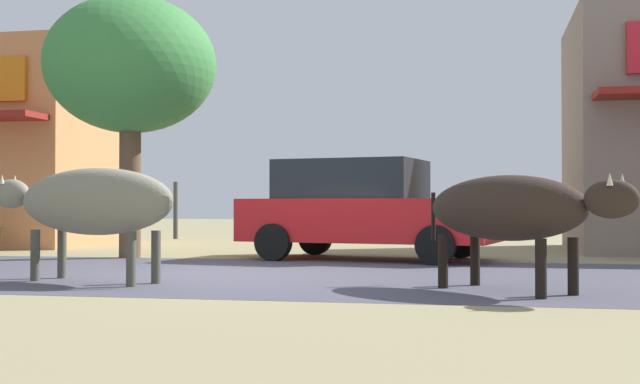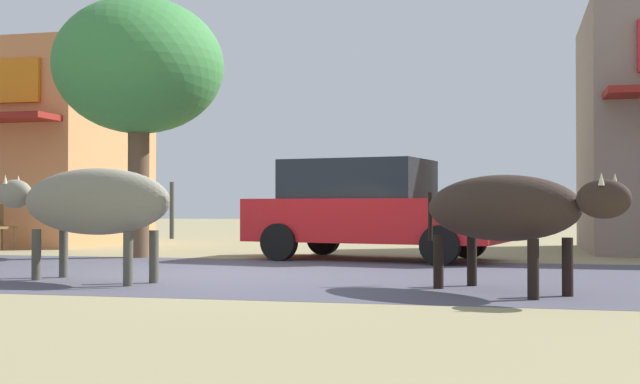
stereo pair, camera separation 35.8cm
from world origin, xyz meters
TOP-DOWN VIEW (x-y plane):
  - ground at (0.00, 0.00)m, footprint 80.00×80.00m
  - asphalt_road at (0.00, 0.00)m, footprint 72.00×5.69m
  - roadside_tree at (-2.52, 2.84)m, footprint 2.92×2.92m
  - parked_hatchback_car at (1.45, 3.20)m, footprint 4.35×2.54m
  - cow_near_brown at (-1.10, -1.41)m, footprint 2.78×1.22m
  - cow_far_dark at (3.67, -1.60)m, footprint 2.22×2.03m

SIDE VIEW (x-z plane):
  - ground at x=0.00m, z-range 0.00..0.00m
  - asphalt_road at x=0.00m, z-range 0.00..0.00m
  - parked_hatchback_car at x=1.45m, z-range 0.02..1.66m
  - cow_far_dark at x=3.67m, z-range 0.25..1.46m
  - cow_near_brown at x=-1.10m, z-range 0.26..1.59m
  - roadside_tree at x=-2.52m, z-range 1.03..5.49m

